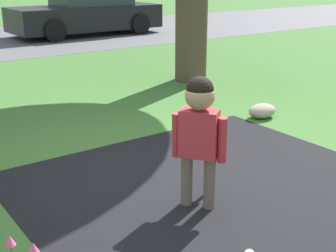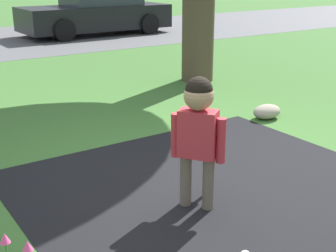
{
  "view_description": "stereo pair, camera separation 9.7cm",
  "coord_description": "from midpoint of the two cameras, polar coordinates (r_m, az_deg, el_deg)",
  "views": [
    {
      "loc": [
        -2.34,
        -3.14,
        1.78
      ],
      "look_at": [
        -0.23,
        -0.19,
        0.56
      ],
      "focal_mm": 50.0,
      "sensor_mm": 36.0,
      "label": 1
    },
    {
      "loc": [
        -2.26,
        -3.19,
        1.78
      ],
      "look_at": [
        -0.23,
        -0.19,
        0.56
      ],
      "focal_mm": 50.0,
      "sensor_mm": 36.0,
      "label": 2
    }
  ],
  "objects": [
    {
      "name": "parked_car",
      "position": [
        13.73,
        -8.48,
        13.5
      ],
      "size": [
        4.15,
        1.84,
        1.28
      ],
      "rotation": [
        0.0,
        0.0,
        3.14
      ],
      "color": "black",
      "rests_on": "ground"
    },
    {
      "name": "edging_rock",
      "position": [
        5.97,
        12.42,
        1.73
      ],
      "size": [
        0.39,
        0.27,
        0.18
      ],
      "color": "#9E937F",
      "rests_on": "ground"
    },
    {
      "name": "ground_plane",
      "position": [
        4.3,
        1.73,
        -5.86
      ],
      "size": [
        60.0,
        60.0,
        0.0
      ],
      "primitive_type": "plane",
      "color": "#3D6B2D"
    },
    {
      "name": "child",
      "position": [
        3.49,
        4.5,
        0.13
      ],
      "size": [
        0.3,
        0.36,
        1.05
      ],
      "rotation": [
        0.0,
        0.0,
        -0.94
      ],
      "color": "#6B5B4C",
      "rests_on": "ground"
    },
    {
      "name": "baseball_bat",
      "position": [
        3.81,
        5.8,
        -2.98
      ],
      "size": [
        0.08,
        0.08,
        0.59
      ],
      "color": "blue",
      "rests_on": "ground"
    }
  ]
}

